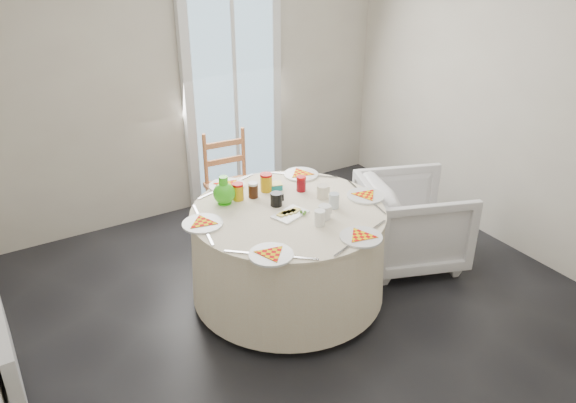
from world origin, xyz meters
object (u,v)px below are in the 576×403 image
radiator (6,347)px  table (288,253)px  armchair (412,218)px  green_pitcher (224,186)px  wooden_chair (233,186)px

radiator → table: bearing=1.0°
armchair → green_pitcher: (-1.46, 0.41, 0.48)m
wooden_chair → green_pitcher: green_pitcher is taller
radiator → green_pitcher: (1.57, 0.36, 0.49)m
radiator → wooden_chair: bearing=29.0°
radiator → armchair: 3.02m
wooden_chair → armchair: bearing=-43.6°
table → armchair: 1.13m
armchair → green_pitcher: green_pitcher is taller
wooden_chair → green_pitcher: 0.94m
armchair → green_pitcher: size_ratio=3.89×
green_pitcher → radiator: bearing=178.7°
radiator → armchair: armchair is taller
table → green_pitcher: (-0.33, 0.33, 0.49)m
radiator → armchair: bearing=-1.0°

